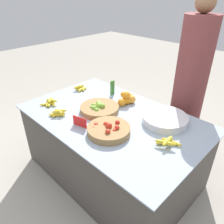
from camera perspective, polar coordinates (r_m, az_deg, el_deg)
The scene contains 13 objects.
ground_plane at distance 2.46m, azimuth -0.00°, elevation -15.22°, with size 12.00×12.00×0.00m, color #ADA599.
market_table at distance 2.23m, azimuth -0.00°, elevation -8.89°, with size 1.71×1.07×0.70m.
lime_bowl at distance 2.11m, azimuth -3.36°, elevation 1.00°, with size 0.37×0.37×0.09m.
tomato_basket at distance 1.79m, azimuth -0.89°, elevation -4.64°, with size 0.36×0.36×0.10m.
orange_pile at distance 2.25m, azimuth 3.98°, elevation 3.50°, with size 0.15×0.23×0.14m.
metal_bowl at distance 1.98m, azimuth 13.63°, elevation -1.80°, with size 0.40×0.40×0.07m.
price_sign at distance 1.89m, azimuth -8.41°, elevation -2.53°, with size 0.14×0.04×0.09m.
veg_bundle at distance 2.42m, azimuth 0.09°, elevation 6.34°, with size 0.03×0.07×0.16m.
banana_bunch_front_left at distance 1.72m, azimuth 14.37°, elevation -7.53°, with size 0.18×0.15×0.06m.
banana_bunch_middle_left at distance 2.09m, azimuth -14.04°, elevation -0.28°, with size 0.15×0.16×0.06m.
banana_bunch_middle_right at distance 2.58m, azimuth -8.16°, elevation 6.18°, with size 0.14×0.16×0.06m.
banana_bunch_front_center at distance 2.31m, azimuth -15.96°, elevation 2.37°, with size 0.16×0.17×0.06m.
vendor_person at distance 2.43m, azimuth 19.40°, elevation 5.22°, with size 0.33×0.33×1.72m.
Camera 1 is at (1.22, -1.23, 1.75)m, focal length 35.00 mm.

